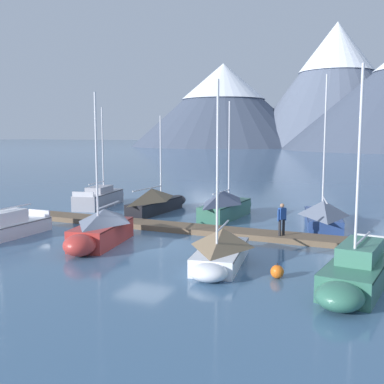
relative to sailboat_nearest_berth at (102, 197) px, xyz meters
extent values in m
plane|color=#426689|center=(9.48, -9.97, -0.66)|extent=(700.00, 700.00, 0.00)
cone|color=#424C60|center=(-51.84, 167.51, 17.50)|extent=(81.44, 81.44, 36.30)
cone|color=white|center=(-51.84, 167.51, 27.82)|extent=(37.10, 37.10, 15.75)
cone|color=slate|center=(-5.21, 177.96, 25.29)|extent=(74.83, 74.83, 51.90)
cone|color=white|center=(-5.21, 177.96, 40.90)|extent=(31.45, 31.45, 20.77)
cube|color=brown|center=(9.48, -5.97, -0.51)|extent=(22.81, 1.95, 0.30)
cylinder|color=#38383D|center=(9.47, -6.72, -0.54)|extent=(21.88, 0.40, 0.24)
cylinder|color=#38383D|center=(9.48, -5.22, -0.54)|extent=(21.88, 0.40, 0.24)
cube|color=black|center=(-1.84, -5.89, -0.51)|extent=(0.17, 1.87, 0.27)
cube|color=#93939E|center=(0.09, -0.48, -0.11)|extent=(2.79, 5.65, 1.09)
ellipsoid|color=#93939E|center=(-0.46, 2.45, -0.11)|extent=(1.82, 1.83, 1.04)
cube|color=#424247|center=(0.09, -0.48, 0.40)|extent=(2.81, 5.56, 0.06)
cylinder|color=silver|center=(-0.08, 0.41, 3.67)|extent=(0.10, 0.10, 6.47)
cylinder|color=silver|center=(0.16, -0.87, 1.21)|extent=(0.56, 2.57, 0.08)
cube|color=#A0A0AB|center=(0.07, -0.35, 0.66)|extent=(1.70, 2.63, 0.46)
cube|color=silver|center=(0.57, -3.07, 0.62)|extent=(1.64, 0.40, 0.36)
cube|color=silver|center=(1.84, -11.46, -0.27)|extent=(1.72, 5.24, 0.77)
cube|color=slate|center=(1.84, -11.46, 0.07)|extent=(1.76, 5.13, 0.06)
cylinder|color=silver|center=(1.85, -10.77, 0.91)|extent=(0.09, 2.37, 0.08)
cube|color=white|center=(1.84, -11.59, 0.46)|extent=(1.20, 2.36, 0.69)
cube|color=silver|center=(1.86, -8.93, 0.29)|extent=(1.53, 0.11, 0.36)
cube|color=black|center=(5.41, -1.27, -0.20)|extent=(1.58, 5.70, 0.91)
ellipsoid|color=black|center=(5.52, 1.94, -0.20)|extent=(1.25, 2.23, 0.86)
cube|color=black|center=(5.41, -1.27, 0.21)|extent=(1.62, 5.59, 0.06)
cylinder|color=silver|center=(5.44, -0.41, 3.21)|extent=(0.10, 0.10, 5.92)
cylinder|color=silver|center=(5.37, -2.25, 1.18)|extent=(0.21, 3.67, 0.08)
pyramid|color=#7A664C|center=(5.39, -1.69, 0.69)|extent=(1.79, 4.58, 0.88)
cube|color=#B2332D|center=(7.48, -10.68, -0.13)|extent=(2.57, 4.68, 1.05)
ellipsoid|color=#B2332D|center=(7.95, -13.11, -0.13)|extent=(1.75, 1.76, 1.00)
cube|color=#501614|center=(7.48, -10.68, 0.36)|extent=(2.59, 4.60, 0.06)
cylinder|color=silver|center=(7.56, -11.09, 3.64)|extent=(0.10, 0.10, 6.49)
cylinder|color=silver|center=(7.29, -9.75, 1.21)|extent=(0.61, 2.71, 0.08)
pyramid|color=slate|center=(7.41, -10.35, 0.75)|extent=(2.65, 3.86, 0.70)
cube|color=#336B56|center=(10.73, -1.39, -0.12)|extent=(1.83, 5.56, 1.06)
ellipsoid|color=#336B56|center=(10.86, 1.65, -0.12)|extent=(1.42, 1.77, 1.01)
cube|color=#163027|center=(10.73, -1.39, 0.37)|extent=(1.86, 5.45, 0.06)
cylinder|color=silver|center=(10.75, -0.81, 3.71)|extent=(0.10, 0.10, 6.60)
cylinder|color=silver|center=(10.69, -2.11, 1.20)|extent=(0.20, 2.59, 0.08)
pyramid|color=#4C5670|center=(10.71, -1.80, 0.83)|extent=(2.03, 4.47, 0.85)
cube|color=white|center=(14.27, -11.68, -0.29)|extent=(2.48, 4.76, 0.73)
ellipsoid|color=white|center=(14.69, -14.12, -0.29)|extent=(1.67, 1.45, 0.70)
cube|color=slate|center=(14.27, -11.68, 0.04)|extent=(2.51, 4.67, 0.06)
cylinder|color=silver|center=(14.42, -12.56, 3.55)|extent=(0.10, 0.10, 6.94)
cylinder|color=silver|center=(14.21, -11.29, 0.94)|extent=(0.51, 2.55, 0.08)
pyramid|color=#7A664C|center=(14.22, -11.34, 0.46)|extent=(2.58, 3.91, 0.76)
cube|color=navy|center=(17.00, -1.55, -0.25)|extent=(3.05, 5.85, 0.80)
ellipsoid|color=navy|center=(16.32, 1.49, -0.25)|extent=(1.95, 2.11, 0.76)
cube|color=#121D39|center=(17.00, -1.55, 0.11)|extent=(3.06, 5.75, 0.06)
cylinder|color=silver|center=(16.90, -1.10, 4.26)|extent=(0.10, 0.10, 8.23)
cylinder|color=silver|center=(17.23, -2.59, 1.14)|extent=(0.74, 3.00, 0.08)
pyramid|color=slate|center=(17.09, -1.95, 0.57)|extent=(3.05, 4.82, 0.84)
cube|color=#336B56|center=(19.91, -11.97, -0.18)|extent=(2.46, 5.96, 0.94)
ellipsoid|color=#336B56|center=(19.54, -15.13, -0.18)|extent=(1.71, 1.80, 0.89)
cube|color=#163027|center=(19.91, -11.97, 0.25)|extent=(2.49, 5.85, 0.06)
cylinder|color=silver|center=(19.78, -13.08, 3.76)|extent=(0.10, 0.10, 6.95)
cylinder|color=silver|center=(19.94, -11.72, 0.99)|extent=(0.40, 2.73, 0.08)
cube|color=#3A7560|center=(19.90, -12.12, 0.60)|extent=(1.55, 2.74, 0.63)
cube|color=silver|center=(20.24, -9.18, 0.47)|extent=(1.62, 0.29, 0.36)
cylinder|color=#232328|center=(15.56, -6.45, 0.07)|extent=(0.14, 0.14, 0.86)
cylinder|color=#232328|center=(15.71, -6.24, 0.07)|extent=(0.14, 0.14, 0.86)
cube|color=#234793|center=(15.63, -6.34, 0.80)|extent=(0.40, 0.44, 0.60)
sphere|color=#A37556|center=(15.63, -6.34, 1.22)|extent=(0.22, 0.22, 0.22)
cylinder|color=#234793|center=(15.49, -6.55, 0.73)|extent=(0.09, 0.09, 0.62)
cylinder|color=#234793|center=(15.78, -6.14, 0.73)|extent=(0.09, 0.09, 0.62)
sphere|color=orange|center=(16.94, -12.62, -0.39)|extent=(0.52, 0.52, 0.52)
cylinder|color=#262628|center=(16.94, -12.62, -0.09)|extent=(0.06, 0.06, 0.08)
camera|label=1|loc=(21.05, -29.93, 4.89)|focal=43.62mm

